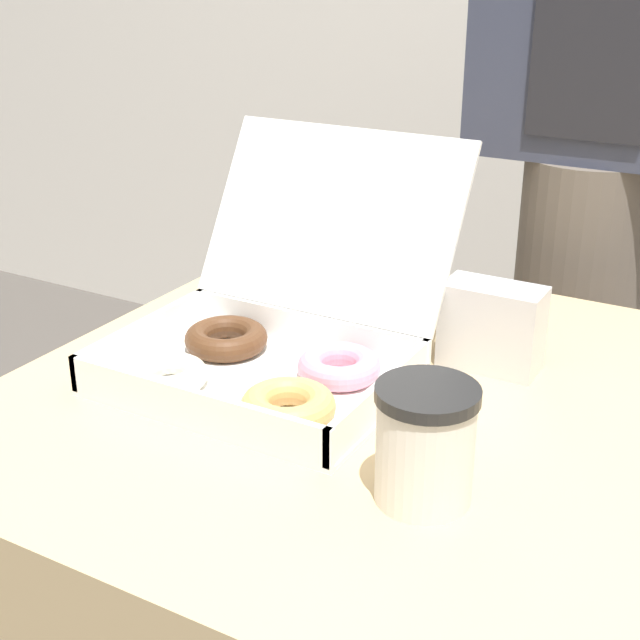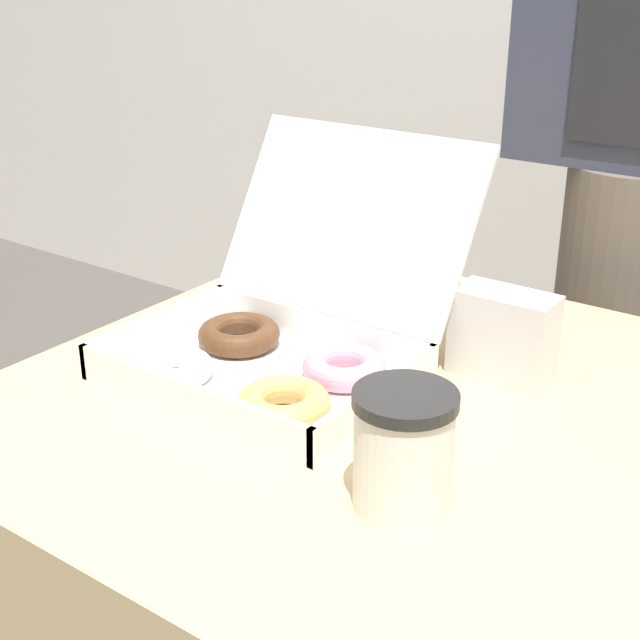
# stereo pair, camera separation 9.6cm
# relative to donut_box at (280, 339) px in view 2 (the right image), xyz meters

# --- Properties ---
(donut_box) EXTENTS (0.34, 0.37, 0.26)m
(donut_box) POSITION_rel_donut_box_xyz_m (0.00, 0.00, 0.00)
(donut_box) COLOR white
(donut_box) RESTS_ON table
(coffee_cup) EXTENTS (0.10, 0.10, 0.12)m
(coffee_cup) POSITION_rel_donut_box_xyz_m (0.26, -0.15, 0.01)
(coffee_cup) COLOR silver
(coffee_cup) RESTS_ON table
(napkin_holder) EXTENTS (0.12, 0.06, 0.11)m
(napkin_holder) POSITION_rel_donut_box_xyz_m (0.22, 0.15, 0.01)
(napkin_holder) COLOR silver
(napkin_holder) RESTS_ON table
(person_customer) EXTENTS (0.40, 0.22, 1.67)m
(person_customer) POSITION_rel_donut_box_xyz_m (0.19, 0.69, 0.12)
(person_customer) COLOR #665B51
(person_customer) RESTS_ON ground_plane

